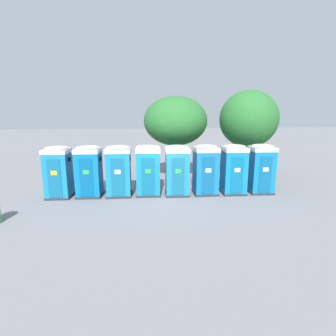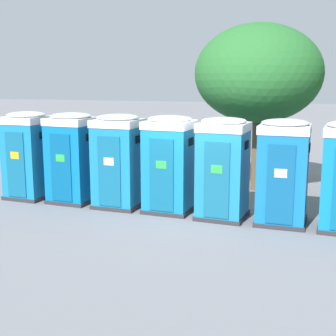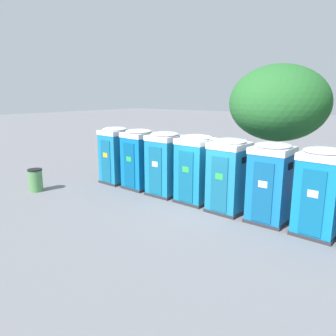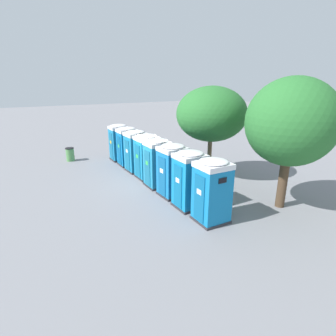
% 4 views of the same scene
% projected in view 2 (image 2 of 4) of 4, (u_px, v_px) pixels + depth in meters
% --- Properties ---
extents(ground_plane, '(120.00, 120.00, 0.00)m').
position_uv_depth(ground_plane, '(194.00, 215.00, 12.08)').
color(ground_plane, slate).
extents(portapotty_0, '(1.23, 1.26, 2.54)m').
position_uv_depth(portapotty_0, '(28.00, 155.00, 13.66)').
color(portapotty_0, '#2D2D33').
rests_on(portapotty_0, ground).
extents(portapotty_1, '(1.28, 1.27, 2.54)m').
position_uv_depth(portapotty_1, '(72.00, 157.00, 13.21)').
color(portapotty_1, '#2D2D33').
rests_on(portapotty_1, ground).
extents(portapotty_2, '(1.25, 1.23, 2.54)m').
position_uv_depth(portapotty_2, '(119.00, 160.00, 12.69)').
color(portapotty_2, '#2D2D33').
rests_on(portapotty_2, ground).
extents(portapotty_3, '(1.26, 1.25, 2.54)m').
position_uv_depth(portapotty_3, '(169.00, 163.00, 12.23)').
color(portapotty_3, '#2D2D33').
rests_on(portapotty_3, ground).
extents(portapotty_4, '(1.26, 1.27, 2.54)m').
position_uv_depth(portapotty_4, '(223.00, 168.00, 11.64)').
color(portapotty_4, '#2D2D33').
rests_on(portapotty_4, ground).
extents(portapotty_5, '(1.21, 1.22, 2.54)m').
position_uv_depth(portapotty_5, '(283.00, 171.00, 11.17)').
color(portapotty_5, '#2D2D33').
rests_on(portapotty_5, ground).
extents(street_tree_1, '(3.84, 3.84, 5.11)m').
position_uv_depth(street_tree_1, '(258.00, 74.00, 14.11)').
color(street_tree_1, brown).
rests_on(street_tree_1, ground).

